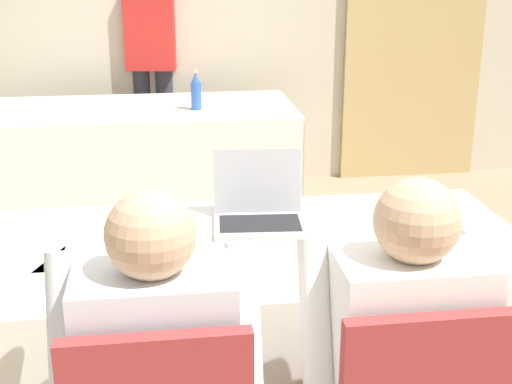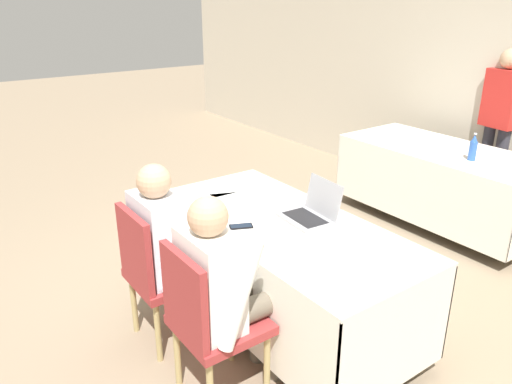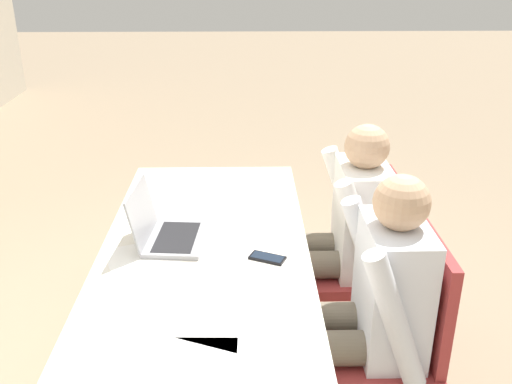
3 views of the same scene
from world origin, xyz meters
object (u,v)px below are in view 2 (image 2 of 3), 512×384
Objects in this scene: chair_near_left at (157,270)px; chair_near_right at (207,318)px; laptop at (311,212)px; person_checkered_shirt at (171,242)px; cell_phone at (241,226)px; person_red_shirt at (500,120)px; person_white_shirt at (224,285)px; water_bottle at (473,148)px.

chair_near_right is at bearing -180.00° from chair_near_left.
person_checkered_shirt is (-0.36, -0.80, -0.12)m from laptop.
cell_phone is 0.57m from chair_near_left.
person_red_shirt is at bearing -89.98° from chair_near_left.
chair_near_left is 0.57× the size of person_red_shirt.
person_white_shirt is at bearing -68.97° from laptop.
cell_phone is 0.66m from chair_near_right.
laptop is at bearing -74.26° from person_red_shirt.
person_white_shirt is at bearing -72.21° from person_red_shirt.
person_checkered_shirt is (-0.60, 0.10, 0.16)m from chair_near_right.
person_checkered_shirt reaches higher than cell_phone.
chair_near_left is (-0.20, -0.48, -0.24)m from cell_phone.
chair_near_left is at bearing -95.21° from water_bottle.
person_red_shirt reaches higher than cell_phone.
person_white_shirt reaches higher than chair_near_left.
person_red_shirt is at bearing 118.00° from cell_phone.
laptop is at bearing -86.87° from water_bottle.
water_bottle is at bearing -64.68° from person_red_shirt.
cell_phone is at bearing -91.33° from water_bottle.
chair_near_right is 3.73m from person_red_shirt.
person_red_shirt is (-0.00, 3.66, 0.41)m from chair_near_left.
cell_phone is 0.66× the size of water_bottle.
person_checkered_shirt is at bearing -95.40° from water_bottle.
cell_phone is (-0.16, -0.42, -0.04)m from laptop.
water_bottle is 0.26× the size of chair_near_left.
chair_near_left is 0.78× the size of person_white_shirt.
laptop is 0.84m from person_white_shirt.
laptop is 1.01m from chair_near_left.
laptop reaches higher than chair_near_left.
cell_phone is at bearing -112.93° from chair_near_left.
person_red_shirt is (-0.60, 3.66, 0.41)m from chair_near_right.
chair_near_left is at bearing -107.37° from laptop.
person_checkered_shirt is (0.00, 0.10, 0.16)m from chair_near_left.
person_checkered_shirt is at bearing -81.72° from person_red_shirt.
person_checkered_shirt reaches higher than laptop.
laptop is 0.29× the size of person_white_shirt.
person_white_shirt reaches higher than water_bottle.
water_bottle is at bearing 97.71° from laptop.
chair_near_left is at bearing 9.83° from person_white_shirt.
person_red_shirt is (-0.36, 2.76, 0.13)m from laptop.
person_red_shirt reaches higher than water_bottle.
water_bottle is at bearing -83.13° from chair_near_right.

